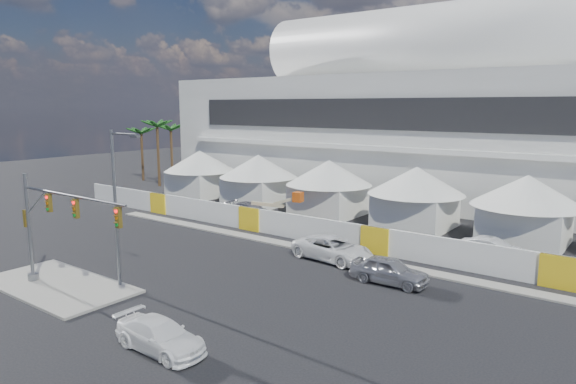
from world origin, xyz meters
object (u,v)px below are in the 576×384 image
Objects in this scene: lot_car_c at (251,210)px; traffic_mast at (48,225)px; boom_lift at (263,214)px; lot_car_a at (492,249)px; streetlight_median at (117,198)px; pickup_near at (160,336)px; sedan_silver at (389,270)px; pickup_curb at (333,249)px.

traffic_mast reaches higher than lot_car_c.
lot_car_a is at bearing -6.87° from boom_lift.
traffic_mast is 4.22m from streetlight_median.
sedan_silver is at bearing -16.35° from pickup_near.
sedan_silver is 0.93× the size of lot_car_c.
lot_car_a reaches higher than pickup_near.
streetlight_median is 1.46× the size of boom_lift.
pickup_curb is 15.99m from pickup_near.
pickup_curb reaches higher than lot_car_a.
lot_car_c is 0.56× the size of streetlight_median.
streetlight_median reaches higher than sedan_silver.
pickup_near is at bearing 161.06° from sedan_silver.
lot_car_a is (7.93, 22.63, 0.08)m from pickup_near.
boom_lift is (-12.24, 21.97, 0.16)m from pickup_near.
pickup_near is 0.47× the size of traffic_mast.
pickup_near is at bearing -25.32° from streetlight_median.
boom_lift reaches higher than sedan_silver.
streetlight_median is (-7.11, -12.13, 4.59)m from pickup_curb.
sedan_silver is 20.13m from traffic_mast.
pickup_curb is at bearing 67.01° from sedan_silver.
lot_car_c is at bearing 108.48° from streetlight_median.
lot_car_c is (-14.44, 22.81, 0.06)m from pickup_near.
pickup_near is 0.92× the size of lot_car_c.
pickup_near is 0.75× the size of boom_lift.
boom_lift is at bearing 29.80° from pickup_near.
lot_car_c is 20.55m from streetlight_median.
pickup_curb is 11.13m from lot_car_a.
sedan_silver is at bearing -34.67° from boom_lift.
pickup_near is (0.99, -15.96, -0.14)m from pickup_curb.
pickup_curb is at bearing 4.20° from pickup_near.
traffic_mast is 1.09× the size of streetlight_median.
pickup_curb reaches higher than pickup_near.
lot_car_c is at bearing 99.08° from traffic_mast.
pickup_curb is 0.94× the size of boom_lift.
sedan_silver reaches higher than lot_car_a.
traffic_mast is (3.46, -21.65, 3.14)m from lot_car_c.
lot_car_c is 2.36m from boom_lift.
streetlight_median reaches higher than lot_car_a.
sedan_silver is 0.52× the size of streetlight_median.
pickup_curb is at bearing 59.63° from streetlight_median.
pickup_near is 0.51× the size of streetlight_median.
streetlight_median is 19.16m from boom_lift.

